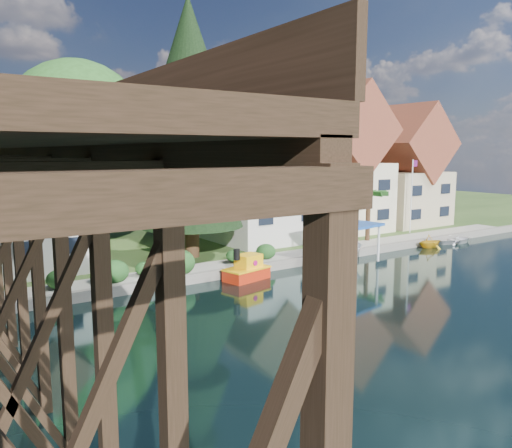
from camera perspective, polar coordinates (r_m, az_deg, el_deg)
The scene contains 18 objects.
ground at distance 26.80m, azimuth 7.49°, elevation -9.35°, with size 140.00×140.00×0.00m, color black.
bank at distance 56.23m, azimuth -16.17°, elevation -0.05°, with size 140.00×52.00×0.50m, color #2C491D.
seawall at distance 35.13m, azimuth 3.70°, elevation -4.52°, with size 60.00×0.40×0.62m, color slate.
promenade at distance 37.29m, azimuth 4.90°, elevation -3.43°, with size 50.00×2.60×0.06m, color gray.
house_left at distance 42.58m, azimuth 0.33°, elevation 4.32°, with size 7.64×8.64×11.02m.
house_center at distance 48.55m, azimuth 8.83°, elevation 6.22°, with size 8.65×9.18×13.89m.
house_right at distance 54.78m, azimuth 16.11°, elevation 5.55°, with size 8.15×8.64×12.45m.
shed at distance 34.31m, azimuth -23.72°, elevation 0.45°, with size 5.09×5.40×7.85m.
bg_trees at distance 44.13m, azimuth -10.09°, elevation 7.12°, with size 49.90×13.30×10.57m.
shrubs at distance 31.64m, azimuth -10.15°, elevation -4.36°, with size 15.76×2.47×1.70m.
conifer at distance 35.91m, azimuth -7.53°, elevation 10.09°, with size 7.39×7.39×18.19m.
palm_tree at distance 43.23m, azimuth 12.76°, elevation 3.29°, with size 4.20×4.20×4.55m.
flagpole at distance 48.89m, azimuth 17.44°, elevation 3.95°, with size 1.04×0.36×6.87m.
tugboat at distance 31.80m, azimuth -1.04°, elevation -5.25°, with size 3.24×2.22×2.15m.
boat_white_a at distance 35.02m, azimuth 8.50°, elevation -4.53°, with size 2.59×3.63×0.75m, color white.
boat_canopy at distance 36.73m, azimuth 9.95°, elevation -2.46°, with size 4.02×5.22×3.06m.
boat_yellow at distance 44.78m, azimuth 19.27°, elevation -1.77°, with size 2.05×2.38×1.25m, color gold.
boat_white_b at distance 47.84m, azimuth 21.72°, elevation -1.57°, with size 2.64×3.70×0.77m, color white.
Camera 1 is at (-17.08, -19.00, 8.09)m, focal length 35.00 mm.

